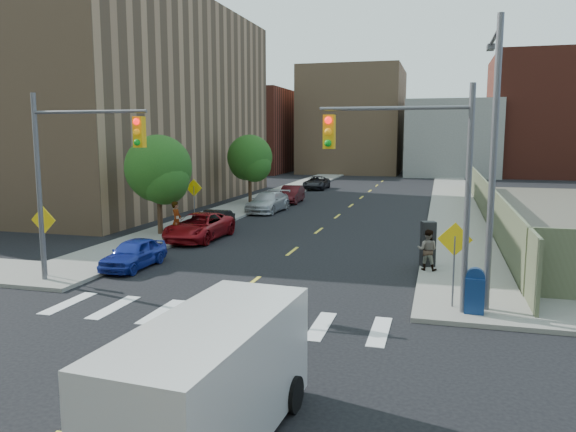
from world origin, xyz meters
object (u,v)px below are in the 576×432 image
Objects in this scene: parked_car_red at (199,227)px; parked_car_blue at (134,254)px; parked_car_black at (214,222)px; parked_car_maroon at (291,194)px; pedestrian_east at (427,250)px; parked_car_white at (268,201)px; pedestrian_west at (177,221)px; payphone at (428,244)px; parked_car_grey at (316,183)px; parked_car_silver at (268,202)px; cargo_van at (215,376)px; mailbox at (475,291)px.

parked_car_blue is at bearing -88.55° from parked_car_red.
parked_car_maroon reaches higher than parked_car_black.
parked_car_white is at bearing -45.55° from pedestrian_east.
parked_car_blue is 1.83× the size of pedestrian_west.
parked_car_red is at bearing 144.39° from payphone.
parked_car_black is at bearing 91.45° from parked_car_red.
parked_car_grey is at bearing 91.30° from payphone.
parked_car_maroon is (0.21, 5.70, -0.03)m from parked_car_silver.
payphone is 12.87m from pedestrian_west.
parked_car_black is at bearing 116.81° from cargo_van.
parked_car_silver is at bearing 109.58° from cargo_van.
parked_car_silver is (0.30, 17.85, 0.11)m from parked_car_blue.
mailbox reaches higher than parked_car_white.
parked_car_grey is (0.00, 16.62, -0.04)m from parked_car_white.
parked_car_blue is 14.29m from cargo_van.
parked_car_silver is at bearing -89.55° from parked_car_grey.
parked_car_maroon is at bearing -12.72° from pedestrian_west.
parked_car_blue is 12.18m from payphone.
parked_car_black is at bearing -90.51° from parked_car_grey.
parked_car_white is 25.55m from mailbox.
mailbox is 0.76× the size of payphone.
pedestrian_east is at bearing -70.94° from parked_car_grey.
pedestrian_west is at bearing -96.82° from parked_car_maroon.
payphone is at bearing 107.01° from mailbox.
parked_car_black is 3.19m from pedestrian_west.
payphone is (11.80, -32.44, 0.43)m from parked_car_grey.
parked_car_red is (0.00, -2.06, 0.07)m from parked_car_black.
parked_car_grey is 2.52× the size of payphone.
parked_car_white is at bearing 85.69° from parked_car_black.
mailbox is at bearing -63.59° from parked_car_white.
pedestrian_west is (-1.10, -12.27, 0.42)m from parked_car_silver.
parked_car_grey reaches higher than parked_car_black.
parked_car_grey is 35.22m from pedestrian_east.
pedestrian_west reaches higher than parked_car_blue.
parked_car_red is at bearing -94.37° from parked_car_maroon.
parked_car_grey reaches higher than parked_car_blue.
parked_car_silver is 2.70× the size of payphone.
mailbox reaches higher than parked_car_red.
parked_car_red reaches higher than parked_car_maroon.
parked_car_black is 2.06m from parked_car_red.
parked_car_grey is (0.00, 28.85, -0.05)m from parked_car_red.
pedestrian_east is (11.50, -15.62, 0.25)m from parked_car_silver.
payphone reaches higher than parked_car_grey.
parked_car_grey is (-0.51, 11.87, -0.05)m from parked_car_maroon.
parked_car_grey is (0.00, 35.42, 0.03)m from parked_car_blue.
parked_car_maroon is at bearing 106.83° from cargo_van.
parked_car_silver is 0.99m from parked_car_white.
mailbox is at bearing -54.15° from parked_car_silver.
parked_car_maroon is (0.51, 4.75, 0.01)m from parked_car_white.
parked_car_white is 0.76× the size of cargo_van.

